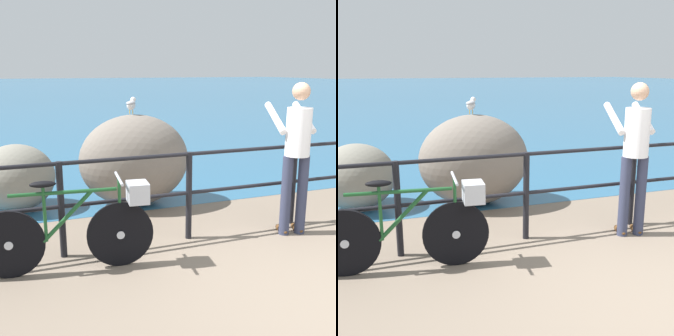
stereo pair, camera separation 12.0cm
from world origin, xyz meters
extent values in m
cube|color=#756656|center=(0.00, 20.00, -0.05)|extent=(120.00, 120.00, 0.10)
cube|color=#285B7F|center=(0.00, 47.92, 0.00)|extent=(120.00, 90.00, 0.01)
cylinder|color=black|center=(-2.13, 1.81, 0.51)|extent=(0.07, 0.07, 1.02)
cylinder|color=black|center=(-0.71, 1.81, 0.51)|extent=(0.07, 0.07, 1.02)
cylinder|color=black|center=(0.71, 1.81, 0.51)|extent=(0.07, 0.07, 1.02)
cylinder|color=black|center=(0.00, 1.81, 1.00)|extent=(7.10, 0.04, 0.04)
cylinder|color=black|center=(0.00, 1.81, 0.55)|extent=(7.10, 0.04, 0.04)
cylinder|color=black|center=(-2.65, 1.52, 0.33)|extent=(0.66, 0.11, 0.66)
cylinder|color=#B7BCC6|center=(-2.65, 1.52, 0.33)|extent=(0.09, 0.06, 0.08)
cylinder|color=black|center=(-1.62, 1.40, 0.33)|extent=(0.66, 0.11, 0.66)
cylinder|color=#B7BCC6|center=(-1.62, 1.40, 0.33)|extent=(0.09, 0.06, 0.08)
cylinder|color=#194C23|center=(-2.13, 1.46, 0.80)|extent=(0.99, 0.14, 0.04)
cylinder|color=#194C23|center=(-2.11, 1.46, 0.57)|extent=(0.50, 0.09, 0.50)
cylinder|color=#194C23|center=(-2.31, 1.48, 0.59)|extent=(0.03, 0.03, 0.53)
ellipsoid|color=black|center=(-2.31, 1.48, 0.89)|extent=(0.25, 0.13, 0.06)
cylinder|color=#194C23|center=(-1.62, 1.40, 0.62)|extent=(0.03, 0.03, 0.57)
cylinder|color=#B7BCC6|center=(-1.62, 1.40, 0.90)|extent=(0.08, 0.48, 0.03)
cube|color=#B7BCC6|center=(-1.44, 1.38, 0.75)|extent=(0.22, 0.26, 0.20)
cylinder|color=#333851|center=(0.41, 1.53, 0.47)|extent=(0.12, 0.12, 0.95)
ellipsoid|color=#513319|center=(0.42, 1.59, 0.04)|extent=(0.15, 0.27, 0.08)
cylinder|color=#333851|center=(0.60, 1.49, 0.47)|extent=(0.12, 0.12, 0.95)
ellipsoid|color=#513319|center=(0.61, 1.55, 0.04)|extent=(0.15, 0.27, 0.08)
cylinder|color=white|center=(0.50, 1.51, 1.23)|extent=(0.28, 0.28, 0.55)
sphere|color=tan|center=(0.50, 1.51, 1.68)|extent=(0.20, 0.20, 0.20)
cylinder|color=white|center=(0.37, 1.78, 1.36)|extent=(0.17, 0.52, 0.34)
cylinder|color=white|center=(0.72, 1.71, 1.36)|extent=(0.17, 0.52, 0.34)
ellipsoid|color=slate|center=(-0.93, 3.27, 0.65)|extent=(1.58, 1.18, 1.30)
ellipsoid|color=gray|center=(-2.54, 3.59, 0.46)|extent=(1.05, 0.99, 0.92)
cylinder|color=gold|center=(-0.96, 3.36, 1.33)|extent=(0.01, 0.01, 0.06)
cylinder|color=gold|center=(-0.92, 3.34, 1.33)|extent=(0.01, 0.01, 0.06)
ellipsoid|color=white|center=(-0.94, 3.35, 1.43)|extent=(0.22, 0.28, 0.13)
ellipsoid|color=#9E9EA3|center=(-0.95, 3.33, 1.46)|extent=(0.22, 0.27, 0.06)
sphere|color=white|center=(-0.88, 3.46, 1.50)|extent=(0.08, 0.08, 0.08)
cone|color=gold|center=(-0.86, 3.50, 1.49)|extent=(0.05, 0.06, 0.02)
camera|label=1|loc=(-2.53, -2.39, 1.92)|focal=44.87mm
camera|label=2|loc=(-2.41, -2.43, 1.92)|focal=44.87mm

